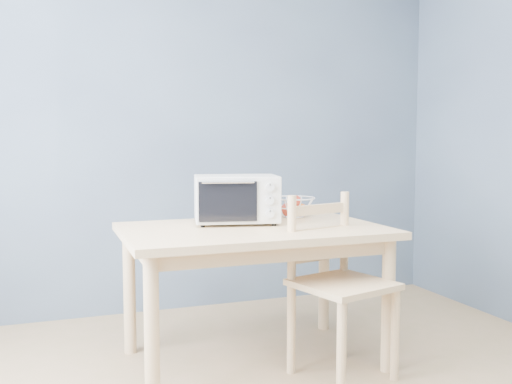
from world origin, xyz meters
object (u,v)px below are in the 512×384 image
object	(u,v)px
toaster_oven	(233,198)
fruit_basket	(293,206)
dining_chair	(337,287)
dining_table	(253,245)

from	to	relation	value
toaster_oven	fruit_basket	bearing A→B (deg)	29.84
toaster_oven	dining_chair	distance (m)	0.76
toaster_oven	fruit_basket	world-z (taller)	toaster_oven
dining_table	toaster_oven	distance (m)	0.30
dining_chair	fruit_basket	bearing A→B (deg)	72.90
fruit_basket	dining_chair	world-z (taller)	dining_chair
dining_table	toaster_oven	xyz separation A→B (m)	(-0.06, 0.16, 0.24)
fruit_basket	dining_table	bearing A→B (deg)	-140.92
dining_table	dining_chair	world-z (taller)	dining_chair
toaster_oven	dining_chair	bearing A→B (deg)	-36.40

